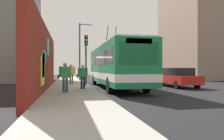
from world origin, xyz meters
TOP-DOWN VIEW (x-y plane):
  - ground_plane at (0.00, 0.00)m, footprint 80.00×80.00m
  - sidewalk_slab at (0.00, 1.60)m, footprint 48.00×3.20m
  - graffiti_wall at (-3.58, 3.35)m, footprint 14.86×0.32m
  - building_far_left at (11.80, 9.20)m, footprint 13.38×6.31m
  - building_far_right at (12.09, -17.00)m, footprint 12.20×6.36m
  - city_bus at (-1.56, -1.80)m, footprint 11.87×2.64m
  - parked_car_red at (-1.68, -7.00)m, footprint 4.80×1.89m
  - parked_car_dark_gray at (3.97, -7.00)m, footprint 4.94×1.80m
  - pedestrian_near_wall at (-5.58, 2.02)m, footprint 0.23×0.76m
  - pedestrian_at_curb at (-3.50, 0.87)m, footprint 0.22×0.74m
  - pedestrian_midblock at (1.20, 1.54)m, footprint 0.24×0.71m
  - traffic_light at (0.05, 0.35)m, footprint 0.49×0.28m
  - street_lamp at (7.89, 0.27)m, footprint 0.44×1.67m

SIDE VIEW (x-z plane):
  - ground_plane at x=0.00m, z-range 0.00..0.00m
  - sidewalk_slab at x=0.00m, z-range 0.00..0.15m
  - parked_car_dark_gray at x=3.97m, z-range 0.05..1.63m
  - parked_car_red at x=-1.68m, z-range 0.05..1.63m
  - pedestrian_at_curb at x=-3.50m, z-range 0.29..1.92m
  - pedestrian_near_wall at x=-5.58m, z-range 0.30..2.03m
  - pedestrian_midblock at x=1.20m, z-range 0.32..2.12m
  - city_bus at x=-1.56m, z-range -0.71..4.42m
  - graffiti_wall at x=-3.58m, z-range 0.00..4.21m
  - traffic_light at x=0.05m, z-range 0.87..5.06m
  - street_lamp at x=7.89m, z-range 0.63..7.45m
  - building_far_left at x=11.80m, z-range 0.00..12.81m
  - building_far_right at x=12.09m, z-range 0.00..17.06m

